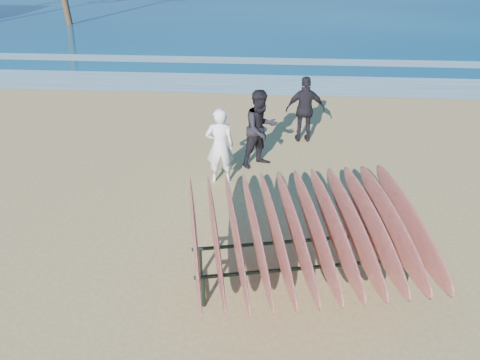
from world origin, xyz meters
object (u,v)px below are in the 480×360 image
at_px(surfboard_rack, 305,231).
at_px(person_dark_a, 261,129).
at_px(person_white, 220,146).
at_px(person_dark_b, 305,110).

xyz_separation_m(surfboard_rack, person_dark_a, (-0.78, 3.98, -0.03)).
bearing_deg(person_dark_a, person_white, -171.68).
distance_m(surfboard_rack, person_white, 3.51).
bearing_deg(person_dark_b, person_white, 46.54).
xyz_separation_m(surfboard_rack, person_dark_b, (0.25, 5.51, -0.08)).
xyz_separation_m(surfboard_rack, person_white, (-1.58, 3.13, -0.10)).
relative_size(surfboard_rack, person_white, 2.30).
xyz_separation_m(person_dark_a, person_dark_b, (1.03, 1.53, -0.05)).
bearing_deg(person_dark_a, person_dark_b, 17.60).
bearing_deg(person_white, person_dark_b, -136.48).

